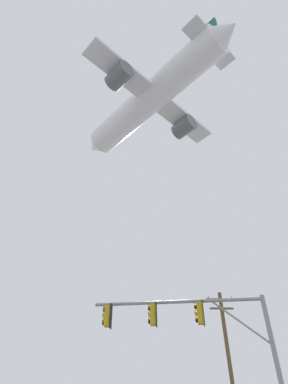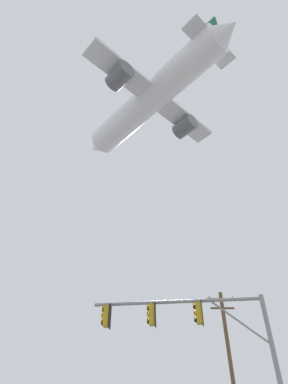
# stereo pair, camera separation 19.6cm
# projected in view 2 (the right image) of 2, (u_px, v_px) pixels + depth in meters

# --- Properties ---
(signal_pole_near) EXTENTS (7.52, 1.22, 5.72)m
(signal_pole_near) POSITION_uv_depth(u_px,v_px,m) (193.00, 327.00, 13.40)
(signal_pole_near) COLOR gray
(signal_pole_near) RESTS_ON ground
(utility_pole) EXTENTS (2.20, 0.28, 9.44)m
(utility_pole) POSITION_uv_depth(u_px,v_px,m) (229.00, 355.00, 21.95)
(utility_pole) COLOR brown
(utility_pole) RESTS_ON ground
(airplane) EXTENTS (21.88, 23.66, 7.83)m
(airplane) POSITION_uv_depth(u_px,v_px,m) (151.00, 99.00, 44.27)
(airplane) COLOR white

